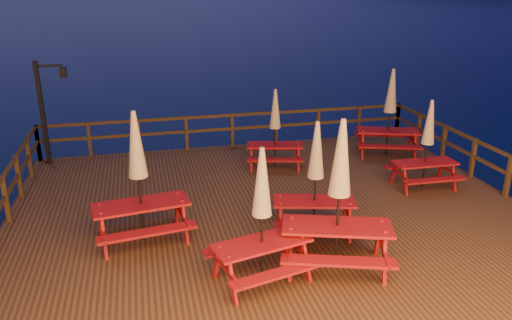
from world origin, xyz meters
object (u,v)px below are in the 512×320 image
at_px(lamp_post, 47,103).
at_px(picnic_table_1, 390,111).
at_px(picnic_table_0, 427,143).
at_px(picnic_table_2, 275,127).

relative_size(lamp_post, picnic_table_1, 1.13).
distance_m(picnic_table_0, picnic_table_1, 2.58).
distance_m(picnic_table_0, picnic_table_2, 4.09).
xyz_separation_m(picnic_table_0, picnic_table_1, (0.28, 2.56, 0.18)).
height_order(lamp_post, picnic_table_1, lamp_post).
relative_size(picnic_table_0, picnic_table_1, 0.87).
bearing_deg(picnic_table_2, picnic_table_1, 17.14).
xyz_separation_m(picnic_table_1, picnic_table_2, (-3.63, -0.22, -0.20)).
xyz_separation_m(picnic_table_0, picnic_table_2, (-3.35, 2.34, -0.02)).
height_order(picnic_table_0, picnic_table_2, picnic_table_0).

